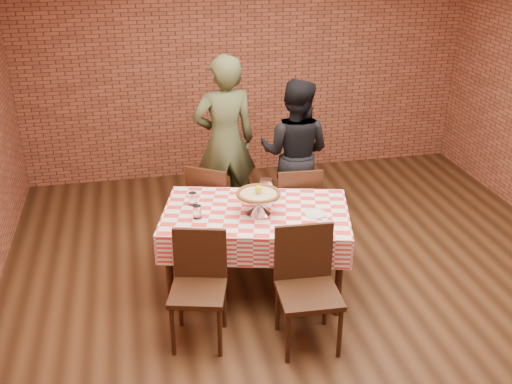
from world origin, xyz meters
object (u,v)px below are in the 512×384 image
Objects in this scene: table at (256,250)px; water_glass_right at (193,199)px; condiment_caddy at (266,187)px; chair_near_left at (198,293)px; chair_far_left at (215,204)px; chair_far_right at (295,206)px; diner_olive at (225,142)px; diner_black at (295,153)px; chair_near_right at (309,292)px; pizza_stand at (258,204)px; water_glass_left at (197,212)px; pizza at (258,194)px.

table is 13.78× the size of water_glass_right.
condiment_caddy reaches higher than table.
chair_far_left is at bearing 91.21° from chair_near_left.
chair_far_right is (1.03, 0.38, -0.36)m from water_glass_right.
diner_black is (0.71, -0.17, -0.12)m from diner_olive.
chair_near_right is 2.25m from diner_olive.
pizza_stand is at bearing -27.39° from water_glass_right.
condiment_caddy is at bearing 88.78° from diner_black.
chair_near_right is 1.74m from chair_far_left.
pizza_stand is at bearing 90.71° from diner_black.
chair_far_left is 0.49× the size of diner_olive.
diner_olive is (-0.28, 2.19, 0.44)m from chair_near_right.
table is at bearing -100.81° from condiment_caddy.
diner_black is (1.16, 1.19, -0.03)m from water_glass_left.
table is 0.86m from chair_far_left.
water_glass_left is at bearing 178.56° from pizza.
chair_far_left is at bearing 72.64° from water_glass_left.
diner_olive is at bearing 99.75° from chair_near_right.
chair_near_left is 1.68m from chair_far_right.
chair_near_right is at bearing 0.63° from chair_near_left.
chair_far_right is at bearing 122.86° from diner_olive.
diner_olive is at bearing 91.99° from table.
condiment_caddy is at bearing 67.01° from pizza_stand.
water_glass_left is at bearing 74.64° from diner_black.
chair_near_right is at bearing -75.23° from pizza.
table is at bearing 2.67° from water_glass_left.
water_glass_right is at bearing 155.20° from table.
pizza reaches higher than chair_near_left.
water_glass_left is at bearing -177.33° from table.
water_glass_right is 0.75× the size of condiment_caddy.
chair_near_right reaches higher than table.
chair_far_right reaches higher than table.
chair_near_left is at bearing -132.21° from table.
pizza_stand is at bearing -1.44° from water_glass_left.
chair_far_right is (0.52, 0.62, 0.08)m from table.
chair_far_right is 0.50× the size of diner_olive.
pizza_stand is at bearing 59.99° from chair_near_left.
diner_olive is 1.15× the size of diner_black.
diner_black reaches higher than chair_far_left.
pizza is 3.31× the size of water_glass_left.
diner_black reaches higher than water_glass_left.
pizza_stand is at bearing -96.09° from condiment_caddy.
water_glass_right is at bearing 97.81° from chair_far_left.
pizza_stand is 1.38m from diner_olive.
pizza_stand reaches higher than chair_far_left.
chair_near_right is 0.60× the size of diner_black.
pizza is at bearing 107.34° from chair_near_right.
diner_black is at bearing 70.04° from chair_near_left.
pizza is 1.38m from diner_olive.
pizza reaches higher than water_glass_right.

